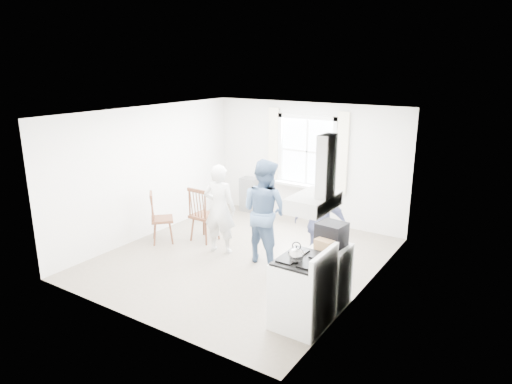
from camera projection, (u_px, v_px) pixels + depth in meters
The scene contains 15 objects.
room_shell at pixel (242, 188), 7.89m from camera, with size 4.62×5.12×2.64m.
window_assembly at pixel (306, 156), 9.82m from camera, with size 1.88×0.24×1.70m.
range_hood at pixel (318, 190), 5.55m from camera, with size 0.45×0.76×0.94m.
shelf_unit at pixel (250, 194), 10.75m from camera, with size 0.40×0.30×0.80m, color slate.
gas_stove at pixel (303, 291), 6.02m from camera, with size 0.68×0.76×1.12m.
kettle at pixel (296, 255), 5.80m from camera, with size 0.19×0.19×0.27m.
low_cabinet at pixel (329, 275), 6.56m from camera, with size 0.50×0.55×0.90m, color white.
stereo_stack at pixel (332, 234), 6.41m from camera, with size 0.41×0.38×0.34m.
cardboard_box at pixel (325, 245), 6.26m from camera, with size 0.25×0.18×0.16m, color tan.
windsor_chair_a at pixel (200, 209), 8.79m from camera, with size 0.49×0.47×1.10m.
windsor_chair_b at pixel (156, 212), 8.79m from camera, with size 0.59×0.59×1.01m.
person_left at pixel (220, 209), 8.28m from camera, with size 0.61×0.61×1.67m, color silver.
person_mid at pixel (265, 211), 7.89m from camera, with size 0.89×0.89×1.84m, color #486287.
person_right at pixel (321, 224), 7.60m from camera, with size 0.95×0.95×1.61m, color navy.
potted_plant at pixel (322, 180), 9.66m from camera, with size 0.16×0.16×0.29m, color #337437.
Camera 1 is at (4.35, -6.24, 3.40)m, focal length 32.00 mm.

